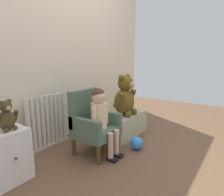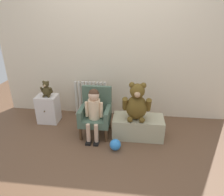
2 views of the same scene
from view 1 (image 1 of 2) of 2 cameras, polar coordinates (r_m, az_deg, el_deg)
name	(u,v)px [view 1 (image 1 of 2)]	position (r m, az deg, el deg)	size (l,w,h in m)	color
ground_plane	(137,156)	(2.26, 7.29, -16.02)	(6.00, 6.00, 0.00)	brown
back_wall	(62,45)	(2.71, -14.14, 14.49)	(3.80, 0.05, 2.40)	beige
radiator	(48,121)	(2.47, -17.91, -6.40)	(0.56, 0.05, 0.62)	beige
small_dresser	(7,156)	(1.95, -27.79, -14.48)	(0.32, 0.29, 0.45)	silver
child_armchair	(93,123)	(2.22, -5.55, -7.15)	(0.43, 0.41, 0.70)	#4A6250
child_figure	(101,112)	(2.11, -3.26, -4.08)	(0.25, 0.35, 0.73)	beige
low_bench	(124,124)	(2.74, 3.33, -7.51)	(0.71, 0.35, 0.30)	tan
large_teddy_bear	(125,97)	(2.59, 3.67, 0.22)	(0.39, 0.27, 0.53)	brown
small_teddy_bear	(6,117)	(1.84, -27.92, -4.79)	(0.19, 0.13, 0.25)	#40361B
toy_ball	(137,143)	(2.37, 7.08, -12.68)	(0.15, 0.15, 0.15)	#3183D9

